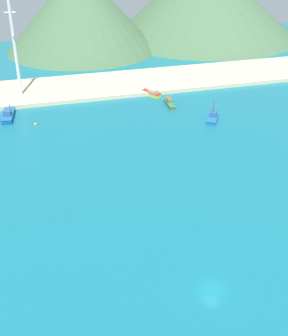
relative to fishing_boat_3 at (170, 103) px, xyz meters
name	(u,v)px	position (x,y,z in m)	size (l,w,h in m)	color
ground	(154,191)	(-18.70, -45.11, -0.95)	(260.00, 280.00, 0.50)	#146B7F
fishing_boat_3	(170,103)	(0.00, 0.00, 0.00)	(2.23, 7.55, 1.90)	brown
fishing_boat_4	(151,93)	(-2.81, 9.57, 0.11)	(5.37, 7.10, 2.42)	gold
fishing_boat_5	(8,115)	(-47.10, 3.13, 0.23)	(4.18, 10.47, 2.79)	#14478C
fishing_boat_9	(213,118)	(7.83, -14.40, 0.18)	(6.01, 7.64, 6.05)	#1E5BA8
buoy_0	(35,124)	(-40.14, -3.49, -0.57)	(0.73, 0.73, 0.73)	gold
beach_strip	(95,86)	(-18.70, 21.70, -0.10)	(247.00, 24.63, 1.20)	beige
hill_central	(80,8)	(-14.68, 72.01, 16.01)	(63.07, 63.07, 33.42)	#476B47
radio_tower	(15,47)	(-42.71, 18.60, 15.40)	(3.16, 2.53, 31.58)	silver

